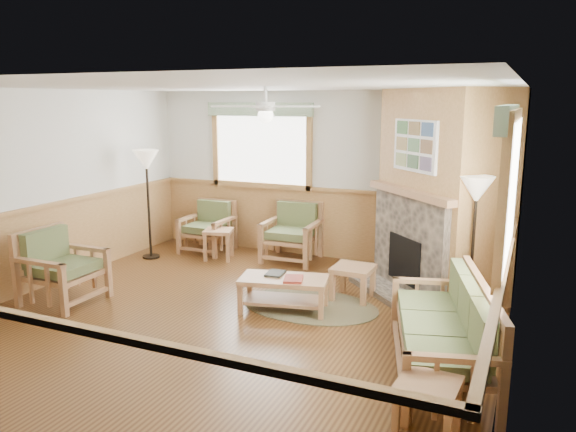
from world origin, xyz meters
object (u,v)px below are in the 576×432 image
at_px(sofa, 440,329).
at_px(armchair_left, 63,267).
at_px(end_table_sofa, 427,412).
at_px(footstool, 353,283).
at_px(armchair_back_left, 207,227).
at_px(floor_lamp_right, 473,249).
at_px(coffee_table, 284,294).
at_px(floor_lamp_left, 148,204).
at_px(end_table_chairs, 219,244).
at_px(armchair_back_right, 291,233).

bearing_deg(sofa, armchair_left, -106.05).
xyz_separation_m(end_table_sofa, footstool, (-1.46, 2.79, -0.03)).
bearing_deg(armchair_back_left, floor_lamp_right, -17.02).
height_order(armchair_left, end_table_sofa, armchair_left).
relative_size(sofa, floor_lamp_right, 1.15).
distance_m(coffee_table, floor_lamp_left, 3.32).
xyz_separation_m(sofa, coffee_table, (-2.01, 0.89, -0.24)).
distance_m(end_table_chairs, floor_lamp_left, 1.31).
distance_m(armchair_back_left, end_table_chairs, 0.56).
bearing_deg(end_table_sofa, floor_lamp_left, 146.95).
bearing_deg(end_table_sofa, armchair_left, 166.32).
xyz_separation_m(end_table_sofa, floor_lamp_left, (-5.10, 3.32, 0.64)).
xyz_separation_m(armchair_back_right, floor_lamp_right, (2.91, -1.40, 0.40)).
bearing_deg(armchair_back_left, end_table_sofa, -42.65).
bearing_deg(end_table_chairs, sofa, -33.00).
distance_m(armchair_back_right, armchair_left, 3.49).
bearing_deg(floor_lamp_right, floor_lamp_left, 173.17).
relative_size(sofa, armchair_back_right, 2.13).
height_order(sofa, armchair_back_right, armchair_back_right).
height_order(armchair_left, end_table_chairs, armchair_left).
relative_size(coffee_table, footstool, 2.11).
distance_m(sofa, armchair_back_left, 5.21).
bearing_deg(footstool, armchair_back_left, 157.52).
relative_size(armchair_back_right, footstool, 1.83).
bearing_deg(coffee_table, end_table_chairs, 125.97).
height_order(armchair_back_right, floor_lamp_left, floor_lamp_left).
height_order(footstool, floor_lamp_right, floor_lamp_right).
xyz_separation_m(floor_lamp_left, floor_lamp_right, (5.10, -0.61, -0.03)).
bearing_deg(floor_lamp_right, footstool, 176.69).
relative_size(armchair_back_right, end_table_chairs, 1.87).
distance_m(armchair_back_right, floor_lamp_right, 3.25).
relative_size(sofa, floor_lamp_left, 1.10).
height_order(armchair_back_left, coffee_table, armchair_back_left).
xyz_separation_m(end_table_chairs, floor_lamp_left, (-1.07, -0.39, 0.64)).
bearing_deg(footstool, sofa, -50.31).
xyz_separation_m(coffee_table, floor_lamp_left, (-2.99, 1.28, 0.68)).
bearing_deg(sofa, end_table_sofa, -10.70).
xyz_separation_m(armchair_left, floor_lamp_left, (-0.29, 2.15, 0.42)).
relative_size(end_table_chairs, footstool, 0.98).
bearing_deg(footstool, end_table_sofa, -62.34).
distance_m(armchair_back_left, end_table_sofa, 6.00).
xyz_separation_m(coffee_table, end_table_sofa, (2.11, -2.04, 0.04)).
relative_size(armchair_back_left, armchair_left, 0.91).
bearing_deg(armchair_left, armchair_back_right, -33.05).
xyz_separation_m(armchair_left, end_table_sofa, (4.81, -1.17, -0.22)).
bearing_deg(end_table_sofa, armchair_back_left, 137.84).
bearing_deg(end_table_chairs, coffee_table, -40.89).
bearing_deg(footstool, floor_lamp_right, -3.31).
bearing_deg(floor_lamp_right, sofa, -93.81).
relative_size(armchair_left, end_table_sofa, 1.88).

